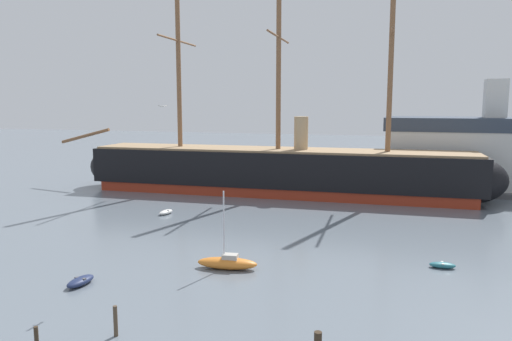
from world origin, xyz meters
TOP-DOWN VIEW (x-y plane):
  - tall_ship at (-4.48, 54.28)m, footprint 71.79×15.52m
  - dinghy_foreground_left at (-9.63, 12.66)m, footprint 1.41×2.79m
  - sailboat_near_centre at (0.06, 19.57)m, footprint 5.39×2.25m
  - dinghy_mid_right at (17.79, 25.25)m, footprint 2.23×1.08m
  - dinghy_alongside_bow at (-14.71, 36.55)m, footprint 1.40×2.53m
  - dinghy_far_left at (-30.28, 55.41)m, footprint 2.50×2.73m
  - dinghy_distant_centre at (3.00, 64.77)m, footprint 2.33×3.11m
  - mooring_piling_nearest at (-5.85, 3.66)m, footprint 0.25×0.25m
  - mooring_piling_midwater at (-2.21, 6.22)m, footprint 0.26×0.26m
  - seagull_in_flight at (-4.51, 17.26)m, footprint 0.41×1.35m

SIDE VIEW (x-z plane):
  - dinghy_mid_right at x=17.79m, z-range 0.00..0.52m
  - dinghy_alongside_bow at x=-14.71m, z-range 0.00..0.57m
  - dinghy_far_left at x=-30.28m, z-range 0.00..0.62m
  - dinghy_foreground_left at x=-9.63m, z-range 0.00..0.64m
  - dinghy_distant_centre at x=3.00m, z-range 0.00..0.68m
  - sailboat_near_centre at x=0.06m, z-range -2.83..3.98m
  - mooring_piling_nearest at x=-5.85m, z-range 0.00..1.28m
  - mooring_piling_midwater at x=-2.21m, z-range 0.00..1.94m
  - tall_ship at x=-4.48m, z-range -13.50..21.02m
  - seagull_in_flight at x=-4.51m, z-range 13.83..13.98m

